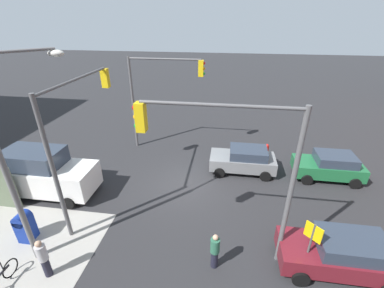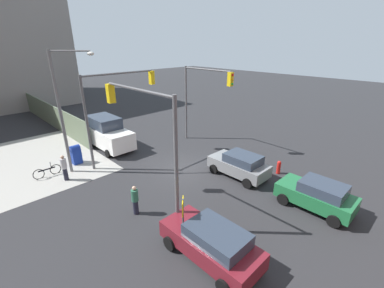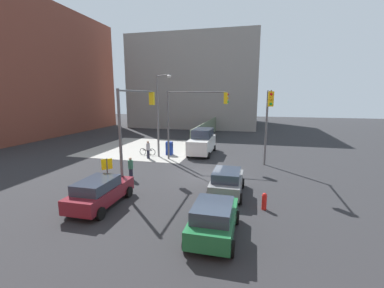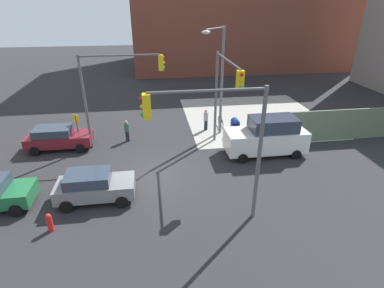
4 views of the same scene
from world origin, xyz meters
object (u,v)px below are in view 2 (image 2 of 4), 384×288
mailbox_blue (76,154)px  bicycle_leaning_on_fence (47,172)px  traffic_signal_nw_corner (146,128)px  coupe_gray (239,165)px  street_lamp_corner (65,105)px  pedestrian_waiting (135,200)px  traffic_signal_ne_corner (115,99)px  pedestrian_crossing (64,167)px  traffic_signal_se_corner (202,91)px  fire_hydrant (279,167)px  coupe_green (317,195)px  van_white_delivery (107,133)px  hatchback_maroon (212,242)px

mailbox_blue → bicycle_leaning_on_fence: (-0.60, 2.20, -0.42)m
traffic_signal_nw_corner → coupe_gray: (-0.94, -6.50, -3.79)m
street_lamp_corner → pedestrian_waiting: size_ratio=4.88×
traffic_signal_nw_corner → traffic_signal_ne_corner: size_ratio=1.00×
pedestrian_crossing → bicycle_leaning_on_fence: 1.66m
traffic_signal_nw_corner → coupe_gray: bearing=-98.3°
street_lamp_corner → traffic_signal_nw_corner: bearing=-172.0°
traffic_signal_se_corner → coupe_gray: 7.42m
fire_hydrant → coupe_green: bearing=146.4°
bicycle_leaning_on_fence → street_lamp_corner: bearing=-111.2°
traffic_signal_se_corner → street_lamp_corner: street_lamp_corner is taller
coupe_gray → bicycle_leaning_on_fence: coupe_gray is taller
street_lamp_corner → coupe_gray: (-8.27, -7.52, -3.86)m
fire_hydrant → coupe_green: coupe_green is taller
traffic_signal_se_corner → street_lamp_corner: 10.31m
traffic_signal_se_corner → pedestrian_waiting: traffic_signal_se_corner is taller
coupe_green → pedestrian_waiting: pedestrian_waiting is taller
traffic_signal_se_corner → pedestrian_crossing: bearing=81.5°
van_white_delivery → bicycle_leaning_on_fence: van_white_delivery is taller
traffic_signal_se_corner → coupe_gray: traffic_signal_se_corner is taller
hatchback_maroon → pedestrian_waiting: (4.74, 0.57, 0.00)m
street_lamp_corner → bicycle_leaning_on_fence: 4.71m
van_white_delivery → pedestrian_crossing: size_ratio=3.09×
van_white_delivery → pedestrian_waiting: (-9.51, 3.40, -0.43)m
street_lamp_corner → bicycle_leaning_on_fence: street_lamp_corner is taller
street_lamp_corner → van_white_delivery: bearing=-55.5°
traffic_signal_se_corner → van_white_delivery: bearing=51.8°
coupe_green → pedestrian_crossing: bearing=34.0°
coupe_gray → pedestrian_waiting: bearing=79.6°
traffic_signal_ne_corner → pedestrian_crossing: traffic_signal_ne_corner is taller
hatchback_maroon → traffic_signal_se_corner: bearing=-44.5°
traffic_signal_nw_corner → van_white_delivery: (9.89, -2.70, -3.36)m
traffic_signal_se_corner → fire_hydrant: 8.61m
van_white_delivery → hatchback_maroon: bearing=168.8°
street_lamp_corner → hatchback_maroon: bearing=-175.6°
traffic_signal_nw_corner → mailbox_blue: 9.43m
street_lamp_corner → pedestrian_waiting: bearing=-177.3°
traffic_signal_se_corner → street_lamp_corner: size_ratio=0.81×
coupe_green → bicycle_leaning_on_fence: size_ratio=2.20×
bicycle_leaning_on_fence → hatchback_maroon: bearing=-168.3°
street_lamp_corner → pedestrian_crossing: size_ratio=4.57×
traffic_signal_se_corner → coupe_green: traffic_signal_se_corner is taller
street_lamp_corner → hatchback_maroon: street_lamp_corner is taller
street_lamp_corner → pedestrian_crossing: bearing=127.7°
mailbox_blue → pedestrian_crossing: pedestrian_crossing is taller
traffic_signal_nw_corner → street_lamp_corner: bearing=8.0°
traffic_signal_nw_corner → hatchback_maroon: size_ratio=1.48×
traffic_signal_se_corner → fire_hydrant: size_ratio=6.91×
traffic_signal_se_corner → traffic_signal_ne_corner: (1.95, 6.78, 0.04)m
van_white_delivery → bicycle_leaning_on_fence: bearing=109.5°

